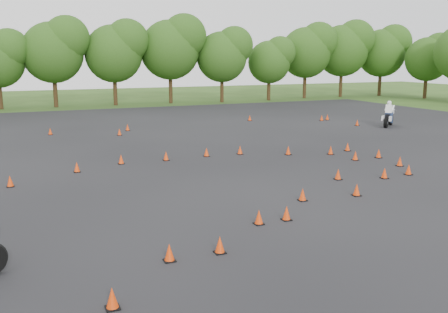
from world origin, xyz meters
TOP-DOWN VIEW (x-y plane):
  - ground at (0.00, 0.00)m, footprint 140.00×140.00m
  - asphalt_pad at (0.00, 6.00)m, footprint 62.00×62.00m
  - treeline at (2.55, 34.96)m, footprint 86.65×32.31m
  - traffic_cones at (-0.10, 5.58)m, footprint 36.42×32.95m
  - rider_white at (18.47, 15.27)m, footprint 2.50×2.19m

SIDE VIEW (x-z plane):
  - ground at x=0.00m, z-range 0.00..0.00m
  - asphalt_pad at x=0.00m, z-range 0.01..0.01m
  - traffic_cones at x=-0.10m, z-range 0.01..0.46m
  - rider_white at x=18.47m, z-range 0.00..1.98m
  - treeline at x=2.55m, z-range -0.57..9.84m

